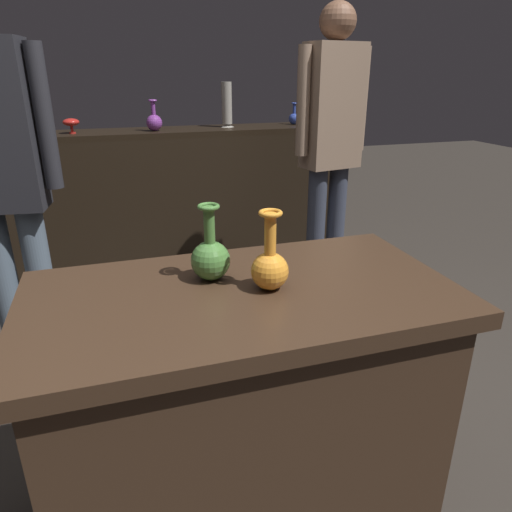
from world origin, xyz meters
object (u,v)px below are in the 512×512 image
at_px(shelf_vase_center, 154,121).
at_px(visitor_near_right, 331,138).
at_px(shelf_vase_far_right, 294,118).
at_px(visitor_near_left, 0,170).
at_px(vase_tall_behind, 210,257).
at_px(vase_centerpiece, 270,266).
at_px(shelf_vase_right, 227,106).
at_px(shelf_vase_left, 71,123).

distance_m(shelf_vase_center, visitor_near_right, 1.21).
xyz_separation_m(shelf_vase_far_right, visitor_near_left, (-1.78, -1.26, -0.04)).
relative_size(vase_tall_behind, visitor_near_left, 0.13).
xyz_separation_m(vase_centerpiece, vase_tall_behind, (-0.14, 0.11, -0.00)).
bearing_deg(shelf_vase_center, shelf_vase_far_right, 5.64).
relative_size(vase_centerpiece, visitor_near_left, 0.13).
height_order(vase_tall_behind, shelf_vase_far_right, shelf_vase_far_right).
bearing_deg(visitor_near_left, vase_centerpiece, 137.04).
distance_m(vase_centerpiece, shelf_vase_center, 2.16).
relative_size(vase_tall_behind, shelf_vase_right, 0.74).
distance_m(shelf_vase_center, shelf_vase_far_right, 1.05).
relative_size(vase_centerpiece, visitor_near_right, 0.13).
relative_size(shelf_vase_right, visitor_near_right, 0.18).
xyz_separation_m(shelf_vase_right, visitor_near_left, (-1.26, -1.24, -0.14)).
bearing_deg(vase_centerpiece, shelf_vase_far_right, 66.84).
bearing_deg(visitor_near_left, shelf_vase_left, -92.92).
distance_m(shelf_vase_right, shelf_vase_far_right, 0.53).
xyz_separation_m(shelf_vase_far_right, visitor_near_right, (-0.13, -0.90, -0.03)).
bearing_deg(visitor_near_left, visitor_near_right, -159.89).
height_order(shelf_vase_far_right, visitor_near_right, visitor_near_right).
xyz_separation_m(shelf_vase_center, shelf_vase_far_right, (1.04, 0.10, -0.01)).
xyz_separation_m(shelf_vase_center, visitor_near_left, (-0.74, -1.16, -0.06)).
bearing_deg(shelf_vase_right, vase_centerpiece, -101.24).
height_order(vase_centerpiece, visitor_near_right, visitor_near_right).
relative_size(vase_centerpiece, shelf_vase_left, 2.21).
height_order(shelf_vase_left, visitor_near_left, visitor_near_left).
xyz_separation_m(shelf_vase_left, shelf_vase_far_right, (1.56, 0.08, -0.02)).
bearing_deg(visitor_near_right, vase_tall_behind, 40.84).
distance_m(shelf_vase_left, shelf_vase_right, 1.04).
relative_size(vase_tall_behind, visitor_near_right, 0.13).
bearing_deg(visitor_near_right, shelf_vase_left, -40.74).
relative_size(shelf_vase_far_right, visitor_near_left, 0.09).
xyz_separation_m(vase_tall_behind, visitor_near_left, (-0.67, 0.88, 0.12)).
relative_size(shelf_vase_right, visitor_near_left, 0.18).
distance_m(vase_centerpiece, visitor_near_right, 1.60).
distance_m(vase_tall_behind, shelf_vase_far_right, 2.41).
height_order(shelf_vase_far_right, visitor_near_left, visitor_near_left).
relative_size(vase_centerpiece, shelf_vase_center, 1.13).
bearing_deg(vase_centerpiece, shelf_vase_right, 78.76).
bearing_deg(vase_centerpiece, shelf_vase_left, 105.34).
xyz_separation_m(vase_tall_behind, visitor_near_right, (0.98, 1.24, 0.14)).
distance_m(vase_tall_behind, shelf_vase_left, 2.12).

